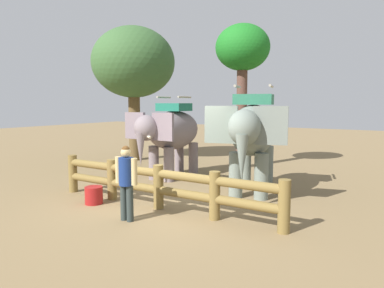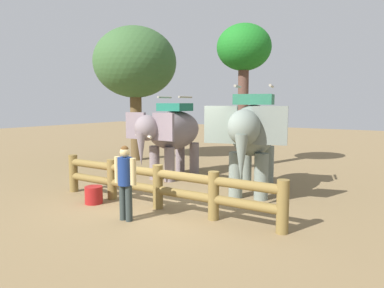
# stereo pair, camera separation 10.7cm
# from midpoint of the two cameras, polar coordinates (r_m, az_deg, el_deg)

# --- Properties ---
(ground_plane) EXTENTS (60.00, 60.00, 0.00)m
(ground_plane) POSITION_cam_midpoint_polar(r_m,az_deg,el_deg) (8.83, -4.37, -9.91)
(ground_plane) COLOR olive
(log_fence) EXTENTS (6.31, 0.30, 1.05)m
(log_fence) POSITION_cam_midpoint_polar(r_m,az_deg,el_deg) (8.54, -5.13, -6.31)
(log_fence) COLOR brown
(log_fence) RESTS_ON ground
(elephant_near_left) EXTENTS (1.81, 3.16, 2.73)m
(elephant_near_left) POSITION_cam_midpoint_polar(r_m,az_deg,el_deg) (11.92, -3.06, 1.90)
(elephant_near_left) COLOR slate
(elephant_near_left) RESTS_ON ground
(elephant_center) EXTENTS (2.29, 3.58, 3.00)m
(elephant_center) POSITION_cam_midpoint_polar(r_m,az_deg,el_deg) (9.93, 9.92, 1.75)
(elephant_center) COLOR slate
(elephant_center) RESTS_ON ground
(tourist_woman_in_black) EXTENTS (0.57, 0.31, 1.61)m
(tourist_woman_in_black) POSITION_cam_midpoint_polar(r_m,az_deg,el_deg) (7.68, -10.22, -5.30)
(tourist_woman_in_black) COLOR #2B3534
(tourist_woman_in_black) RESTS_ON ground
(tree_far_left) EXTENTS (2.05, 2.05, 5.47)m
(tree_far_left) POSITION_cam_midpoint_polar(r_m,az_deg,el_deg) (14.00, 8.51, 14.21)
(tree_far_left) COLOR brown
(tree_far_left) RESTS_ON ground
(tree_back_center) EXTENTS (3.57, 3.57, 5.77)m
(tree_back_center) POSITION_cam_midpoint_polar(r_m,az_deg,el_deg) (15.96, -8.89, 12.58)
(tree_back_center) COLOR brown
(tree_back_center) RESTS_ON ground
(feed_bucket) EXTENTS (0.44, 0.44, 0.43)m
(feed_bucket) POSITION_cam_midpoint_polar(r_m,az_deg,el_deg) (9.31, -15.12, -7.86)
(feed_bucket) COLOR maroon
(feed_bucket) RESTS_ON ground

